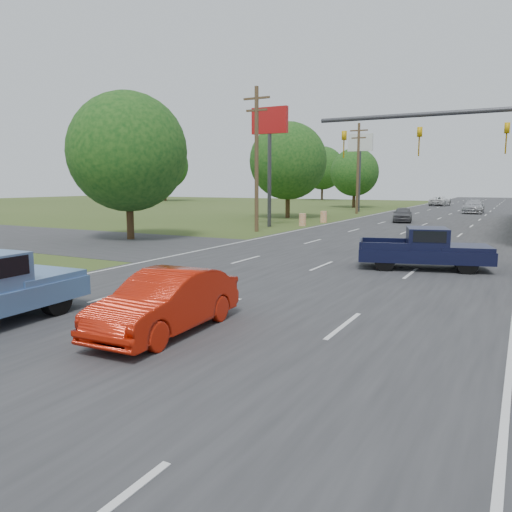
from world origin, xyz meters
The scene contains 19 objects.
main_road centered at (0.00, 40.00, 0.01)m, with size 15.00×180.00×0.02m, color #2D2D30.
cross_road centered at (0.00, 18.00, 0.01)m, with size 120.00×10.00×0.02m, color #2D2D30.
utility_pole_5 centered at (-9.50, 28.00, 5.32)m, with size 2.00×0.28×10.00m.
utility_pole_6 centered at (-9.50, 52.00, 5.32)m, with size 2.00×0.28×10.00m.
tree_0 centered at (-14.00, 20.00, 5.26)m, with size 7.14×7.14×8.84m.
tree_1 centered at (-13.50, 42.00, 5.57)m, with size 7.56×7.56×9.36m.
tree_2 centered at (-14.20, 66.00, 4.95)m, with size 6.72×6.72×8.32m.
tree_4 centered at (-55.00, 75.00, 6.82)m, with size 9.24×9.24×11.44m.
tree_6 centered at (-30.00, 95.00, 6.51)m, with size 8.82×8.82×10.92m.
barrel_2 centered at (-8.50, 34.00, 0.50)m, with size 0.56×0.56×1.00m, color orange.
barrel_3 centered at (-8.20, 38.00, 0.50)m, with size 0.56×0.56×1.00m, color orange.
pole_sign_left_near centered at (-10.50, 32.00, 7.17)m, with size 3.00×0.35×9.20m.
pole_sign_left_far centered at (-10.50, 56.00, 7.17)m, with size 3.00×0.35×9.20m.
signal_mast centered at (5.82, 17.00, 4.80)m, with size 9.12×0.40×7.00m.
red_convertible centered at (0.16, 5.60, 0.71)m, with size 1.50×4.29×1.41m, color #B81A08.
navy_pickup centered at (3.94, 17.29, 0.84)m, with size 5.37×3.18×1.67m.
distant_car_grey centered at (-2.21, 41.77, 0.67)m, with size 1.58×3.92×1.34m, color #525357.
distant_car_silver centered at (2.10, 59.05, 0.79)m, with size 2.21×5.43×1.58m, color #B2B1B7.
distant_car_white centered at (-4.16, 77.27, 0.70)m, with size 2.33×5.04×1.40m, color silver.
Camera 1 is at (7.24, -3.23, 3.41)m, focal length 35.00 mm.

